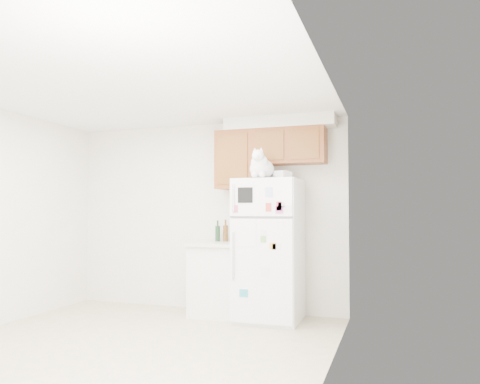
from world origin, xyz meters
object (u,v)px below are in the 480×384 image
at_px(storage_box_front, 281,175).
at_px(bottle_amber, 225,230).
at_px(base_counter, 218,278).
at_px(storage_box_back, 284,176).
at_px(cat, 261,167).
at_px(bottle_green, 218,231).
at_px(refrigerator, 269,249).

relative_size(storage_box_front, bottle_amber, 0.53).
bearing_deg(base_counter, storage_box_back, 5.31).
bearing_deg(cat, storage_box_back, 64.14).
height_order(base_counter, bottle_green, bottle_green).
distance_m(cat, bottle_green, 1.16).
xyz_separation_m(base_counter, cat, (0.66, -0.30, 1.37)).
height_order(refrigerator, bottle_green, refrigerator).
relative_size(cat, storage_box_back, 2.79).
bearing_deg(storage_box_front, cat, -131.04).
height_order(refrigerator, bottle_amber, refrigerator).
bearing_deg(refrigerator, storage_box_back, 44.01).
relative_size(storage_box_back, bottle_amber, 0.63).
relative_size(refrigerator, storage_box_front, 11.33).
bearing_deg(storage_box_back, refrigerator, -158.21).
bearing_deg(base_counter, storage_box_front, -13.25).
xyz_separation_m(storage_box_back, bottle_green, (-0.91, 0.09, -0.69)).
bearing_deg(base_counter, bottle_green, 112.05).
relative_size(base_counter, storage_box_back, 5.11).
bearing_deg(storage_box_back, cat, -138.09).
distance_m(base_counter, bottle_green, 0.62).
distance_m(base_counter, bottle_amber, 0.63).
distance_m(storage_box_back, bottle_amber, 1.07).
bearing_deg(bottle_green, cat, -32.84).
distance_m(refrigerator, bottle_green, 0.82).
bearing_deg(bottle_green, base_counter, -67.95).
bearing_deg(base_counter, bottle_amber, 77.26).
height_order(refrigerator, storage_box_back, storage_box_back).
height_order(base_counter, storage_box_front, storage_box_front).
xyz_separation_m(storage_box_back, bottle_amber, (-0.81, 0.10, -0.69)).
bearing_deg(bottle_green, refrigerator, -17.53).
distance_m(cat, storage_box_front, 0.25).
distance_m(refrigerator, base_counter, 0.80).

